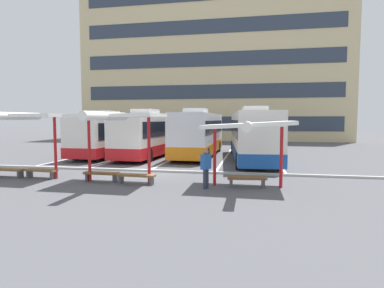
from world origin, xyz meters
TOP-DOWN VIEW (x-y plane):
  - ground_plane at (0.00, 0.00)m, footprint 160.00×160.00m
  - terminal_building at (0.03, 32.12)m, footprint 37.28×11.14m
  - coach_bus_0 at (-5.46, 8.19)m, footprint 2.74×10.50m
  - coach_bus_1 at (-2.01, 7.92)m, footprint 3.07×10.65m
  - coach_bus_2 at (1.60, 8.77)m, footprint 2.72×10.58m
  - coach_bus_3 at (5.76, 6.97)m, footprint 3.72×12.28m
  - lane_stripe_0 at (-7.58, 7.88)m, footprint 0.16×14.00m
  - lane_stripe_1 at (-3.79, 7.88)m, footprint 0.16×14.00m
  - lane_stripe_2 at (0.00, 7.88)m, footprint 0.16×14.00m
  - lane_stripe_3 at (3.79, 7.88)m, footprint 0.16×14.00m
  - lane_stripe_4 at (7.58, 7.88)m, footprint 0.16×14.00m
  - waiting_shelter_0 at (-5.42, -2.45)m, footprint 4.40×4.45m
  - bench_0 at (-6.32, -2.34)m, footprint 1.74×0.46m
  - bench_1 at (-4.52, -2.24)m, footprint 1.71×0.55m
  - waiting_shelter_1 at (-0.28, -2.78)m, footprint 3.92×4.45m
  - bench_2 at (-1.18, -2.48)m, footprint 1.69×0.46m
  - bench_3 at (0.62, -2.70)m, footprint 1.79×0.51m
  - waiting_shelter_2 at (5.57, -2.58)m, footprint 3.84×4.29m
  - bench_4 at (5.57, -2.48)m, footprint 1.70×0.60m
  - platform_kerb at (0.00, 0.66)m, footprint 44.00×0.24m
  - waiting_passenger_0 at (3.86, -3.08)m, footprint 0.42×0.54m

SIDE VIEW (x-z plane):
  - ground_plane at x=0.00m, z-range 0.00..0.00m
  - lane_stripe_0 at x=-7.58m, z-range 0.00..0.01m
  - lane_stripe_1 at x=-3.79m, z-range 0.00..0.01m
  - lane_stripe_2 at x=0.00m, z-range 0.00..0.01m
  - lane_stripe_3 at x=3.79m, z-range 0.00..0.01m
  - lane_stripe_4 at x=7.58m, z-range 0.00..0.01m
  - platform_kerb at x=0.00m, z-range 0.00..0.12m
  - bench_4 at x=5.57m, z-range 0.11..0.56m
  - bench_2 at x=-1.18m, z-range 0.11..0.56m
  - bench_1 at x=-4.52m, z-range 0.11..0.56m
  - bench_0 at x=-6.32m, z-range 0.11..0.56m
  - bench_3 at x=0.62m, z-range 0.11..0.56m
  - waiting_passenger_0 at x=3.86m, z-range 0.14..1.83m
  - coach_bus_0 at x=-5.46m, z-range -0.13..3.45m
  - coach_bus_1 at x=-2.01m, z-range -0.13..3.54m
  - coach_bus_2 at x=1.60m, z-range -0.14..3.59m
  - coach_bus_3 at x=5.76m, z-range -0.13..3.65m
  - waiting_shelter_2 at x=5.57m, z-range 1.18..4.05m
  - waiting_shelter_1 at x=-0.28m, z-range 1.38..4.62m
  - waiting_shelter_0 at x=-5.42m, z-range 1.39..4.65m
  - terminal_building at x=0.03m, z-range -1.36..22.82m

